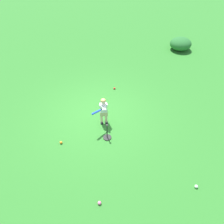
% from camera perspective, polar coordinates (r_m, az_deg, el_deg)
% --- Properties ---
extents(ground_plane, '(40.00, 40.00, 0.00)m').
position_cam_1_polar(ground_plane, '(7.99, -4.12, -0.60)').
color(ground_plane, '#2D7528').
extents(child_batter, '(0.54, 0.63, 1.08)m').
position_cam_1_polar(child_batter, '(7.19, -2.41, 0.68)').
color(child_batter, '#232328').
rests_on(child_batter, ground).
extents(play_ball_far_left, '(0.09, 0.09, 0.09)m').
position_cam_1_polar(play_ball_far_left, '(7.15, -13.71, -8.06)').
color(play_ball_far_left, orange).
rests_on(play_ball_far_left, ground).
extents(play_ball_behind_batter, '(0.10, 0.10, 0.10)m').
position_cam_1_polar(play_ball_behind_batter, '(5.87, -3.44, -23.47)').
color(play_ball_behind_batter, pink).
rests_on(play_ball_behind_batter, ground).
extents(play_ball_midfield, '(0.09, 0.09, 0.09)m').
position_cam_1_polar(play_ball_midfield, '(6.49, 21.96, -18.29)').
color(play_ball_midfield, white).
rests_on(play_ball_midfield, ground).
extents(play_ball_by_bucket, '(0.09, 0.09, 0.09)m').
position_cam_1_polar(play_ball_by_bucket, '(9.21, 0.67, 6.45)').
color(play_ball_by_bucket, red).
rests_on(play_ball_by_bucket, ground).
extents(batting_tee, '(0.28, 0.28, 0.62)m').
position_cam_1_polar(batting_tee, '(7.06, -1.32, -6.46)').
color(batting_tee, black).
rests_on(batting_tee, ground).
extents(shrub_left_background, '(1.15, 1.20, 0.70)m').
position_cam_1_polar(shrub_left_background, '(13.09, 18.18, 17.22)').
color(shrub_left_background, '#286B2D').
rests_on(shrub_left_background, ground).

